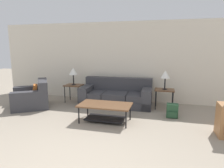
{
  "coord_description": "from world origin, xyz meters",
  "views": [
    {
      "loc": [
        1.28,
        -2.1,
        1.78
      ],
      "look_at": [
        -0.07,
        3.03,
        0.8
      ],
      "focal_mm": 32.0,
      "sensor_mm": 36.0,
      "label": 1
    }
  ],
  "objects_px": {
    "table_lamp_right": "(165,75)",
    "armchair": "(32,97)",
    "couch": "(117,96)",
    "backpack": "(172,111)",
    "table_lamp_left": "(73,72)",
    "coffee_table": "(105,109)",
    "side_table_left": "(74,87)",
    "side_table_right": "(164,91)"
  },
  "relations": [
    {
      "from": "armchair",
      "to": "table_lamp_left",
      "type": "height_order",
      "value": "table_lamp_left"
    },
    {
      "from": "coffee_table",
      "to": "table_lamp_left",
      "type": "distance_m",
      "value": 2.2
    },
    {
      "from": "armchair",
      "to": "table_lamp_right",
      "type": "bearing_deg",
      "value": 11.96
    },
    {
      "from": "couch",
      "to": "table_lamp_left",
      "type": "height_order",
      "value": "table_lamp_left"
    },
    {
      "from": "couch",
      "to": "backpack",
      "type": "bearing_deg",
      "value": -25.04
    },
    {
      "from": "side_table_right",
      "to": "couch",
      "type": "bearing_deg",
      "value": 179.01
    },
    {
      "from": "armchair",
      "to": "table_lamp_left",
      "type": "xyz_separation_m",
      "value": [
        0.99,
        0.82,
        0.72
      ]
    },
    {
      "from": "armchair",
      "to": "side_table_left",
      "type": "distance_m",
      "value": 1.3
    },
    {
      "from": "couch",
      "to": "side_table_right",
      "type": "xyz_separation_m",
      "value": [
        1.44,
        -0.02,
        0.22
      ]
    },
    {
      "from": "couch",
      "to": "coffee_table",
      "type": "xyz_separation_m",
      "value": [
        0.07,
        -1.48,
        0.03
      ]
    },
    {
      "from": "armchair",
      "to": "couch",
      "type": "bearing_deg",
      "value": 19.19
    },
    {
      "from": "coffee_table",
      "to": "side_table_right",
      "type": "distance_m",
      "value": 2.01
    },
    {
      "from": "couch",
      "to": "backpack",
      "type": "height_order",
      "value": "couch"
    },
    {
      "from": "backpack",
      "to": "coffee_table",
      "type": "bearing_deg",
      "value": -155.82
    },
    {
      "from": "side_table_left",
      "to": "table_lamp_right",
      "type": "relative_size",
      "value": 1.04
    },
    {
      "from": "side_table_left",
      "to": "side_table_right",
      "type": "relative_size",
      "value": 1.0
    },
    {
      "from": "coffee_table",
      "to": "table_lamp_right",
      "type": "xyz_separation_m",
      "value": [
        1.37,
        1.46,
        0.68
      ]
    },
    {
      "from": "table_lamp_right",
      "to": "armchair",
      "type": "bearing_deg",
      "value": -168.04
    },
    {
      "from": "coffee_table",
      "to": "table_lamp_right",
      "type": "distance_m",
      "value": 2.11
    },
    {
      "from": "couch",
      "to": "table_lamp_left",
      "type": "distance_m",
      "value": 1.6
    },
    {
      "from": "armchair",
      "to": "coffee_table",
      "type": "xyz_separation_m",
      "value": [
        2.49,
        -0.64,
        0.04
      ]
    },
    {
      "from": "side_table_left",
      "to": "table_lamp_left",
      "type": "height_order",
      "value": "table_lamp_left"
    },
    {
      "from": "side_table_right",
      "to": "backpack",
      "type": "bearing_deg",
      "value": -74.3
    },
    {
      "from": "side_table_right",
      "to": "table_lamp_left",
      "type": "xyz_separation_m",
      "value": [
        -2.88,
        -0.0,
        0.49
      ]
    },
    {
      "from": "side_table_left",
      "to": "table_lamp_right",
      "type": "height_order",
      "value": "table_lamp_right"
    },
    {
      "from": "armchair",
      "to": "coffee_table",
      "type": "bearing_deg",
      "value": -14.34
    },
    {
      "from": "couch",
      "to": "table_lamp_right",
      "type": "distance_m",
      "value": 1.61
    },
    {
      "from": "backpack",
      "to": "armchair",
      "type": "bearing_deg",
      "value": -178.98
    },
    {
      "from": "table_lamp_right",
      "to": "table_lamp_left",
      "type": "bearing_deg",
      "value": 180.0
    },
    {
      "from": "couch",
      "to": "coffee_table",
      "type": "relative_size",
      "value": 1.75
    },
    {
      "from": "table_lamp_right",
      "to": "backpack",
      "type": "height_order",
      "value": "table_lamp_right"
    },
    {
      "from": "side_table_left",
      "to": "backpack",
      "type": "xyz_separation_m",
      "value": [
        3.09,
        -0.75,
        -0.34
      ]
    },
    {
      "from": "coffee_table",
      "to": "side_table_left",
      "type": "bearing_deg",
      "value": 135.99
    },
    {
      "from": "backpack",
      "to": "side_table_right",
      "type": "bearing_deg",
      "value": 105.7
    },
    {
      "from": "armchair",
      "to": "side_table_left",
      "type": "relative_size",
      "value": 2.56
    },
    {
      "from": "couch",
      "to": "armchair",
      "type": "height_order",
      "value": "couch"
    },
    {
      "from": "side_table_right",
      "to": "armchair",
      "type": "bearing_deg",
      "value": -168.04
    },
    {
      "from": "table_lamp_left",
      "to": "table_lamp_right",
      "type": "bearing_deg",
      "value": 0.0
    },
    {
      "from": "side_table_left",
      "to": "table_lamp_left",
      "type": "bearing_deg",
      "value": -75.96
    },
    {
      "from": "couch",
      "to": "table_lamp_left",
      "type": "xyz_separation_m",
      "value": [
        -1.44,
        -0.02,
        0.71
      ]
    },
    {
      "from": "couch",
      "to": "table_lamp_left",
      "type": "relative_size",
      "value": 3.96
    },
    {
      "from": "backpack",
      "to": "table_lamp_left",
      "type": "bearing_deg",
      "value": 166.41
    }
  ]
}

